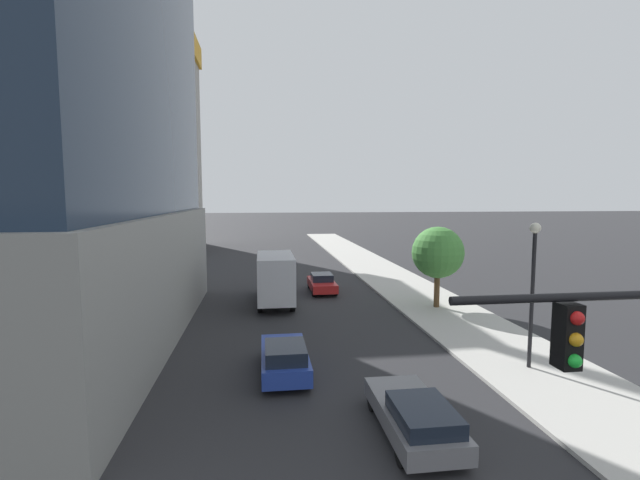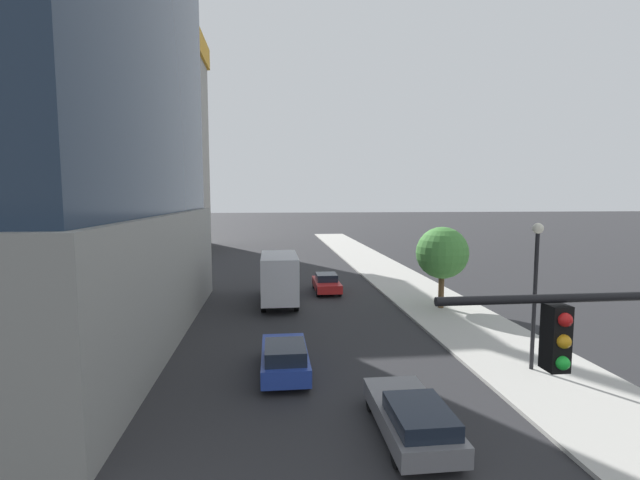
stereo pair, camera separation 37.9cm
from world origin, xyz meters
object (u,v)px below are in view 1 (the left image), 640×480
object	(u,v)px
construction_building	(145,130)
street_lamp	(533,274)
car_gray	(415,416)
box_truck	(275,277)
car_blue	(285,358)
car_red	(322,283)
street_tree	(438,253)

from	to	relation	value
construction_building	street_lamp	xyz separation A→B (m)	(26.17, -45.45, -12.01)
car_gray	box_truck	size ratio (longest dim) A/B	0.62
car_blue	car_red	xyz separation A→B (m)	(3.65, 15.39, -0.05)
street_tree	construction_building	bearing A→B (deg)	126.70
street_lamp	box_truck	distance (m)	16.62
street_lamp	car_blue	distance (m)	10.73
car_red	car_gray	distance (m)	20.53
street_lamp	car_gray	distance (m)	8.51
street_lamp	street_tree	bearing A→B (deg)	89.20
street_tree	street_lamp	bearing A→B (deg)	-90.80
street_lamp	street_tree	world-z (taller)	street_lamp
car_red	car_gray	size ratio (longest dim) A/B	0.94
construction_building	car_blue	world-z (taller)	construction_building
construction_building	car_red	bearing A→B (deg)	-56.06
street_lamp	street_tree	xyz separation A→B (m)	(0.14, 10.15, -0.40)
construction_building	street_tree	xyz separation A→B (m)	(26.31, -35.30, -12.41)
street_tree	car_red	world-z (taller)	street_tree
construction_building	box_truck	world-z (taller)	construction_building
street_tree	car_gray	world-z (taller)	street_tree
car_blue	car_gray	bearing A→B (deg)	-54.62
street_tree	car_red	bearing A→B (deg)	137.54
car_blue	construction_building	bearing A→B (deg)	109.75
street_lamp	box_truck	xyz separation A→B (m)	(-10.16, 12.97, -2.21)
car_red	box_truck	size ratio (longest dim) A/B	0.58
construction_building	car_red	distance (m)	38.44
street_lamp	box_truck	world-z (taller)	street_lamp
street_lamp	box_truck	bearing A→B (deg)	128.06
street_tree	car_red	distance (m)	9.50
construction_building	box_truck	xyz separation A→B (m)	(16.01, -32.47, -14.22)
construction_building	street_tree	world-z (taller)	construction_building
car_blue	car_red	distance (m)	15.82
car_blue	car_red	size ratio (longest dim) A/B	1.03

